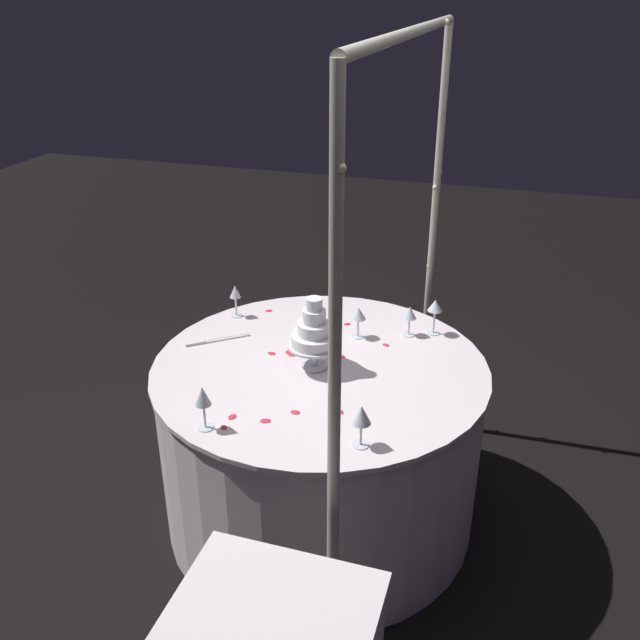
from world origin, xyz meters
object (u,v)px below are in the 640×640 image
(wine_glass_1, at_px, (203,398))
(wine_glass_4, at_px, (358,315))
(wine_glass_2, at_px, (361,416))
(cake_knife, at_px, (214,340))
(decorative_arch, at_px, (401,247))
(tiered_cake, at_px, (314,333))
(main_table, at_px, (320,443))
(wine_glass_3, at_px, (435,307))
(wine_glass_0, at_px, (410,314))
(wine_glass_5, at_px, (235,294))

(wine_glass_1, xyz_separation_m, wine_glass_4, (-0.84, 0.34, -0.02))
(wine_glass_2, height_order, cake_knife, wine_glass_2)
(decorative_arch, distance_m, tiered_cake, 0.52)
(cake_knife, bearing_deg, main_table, 83.35)
(wine_glass_3, xyz_separation_m, wine_glass_4, (0.14, -0.32, -0.02))
(wine_glass_0, height_order, wine_glass_5, wine_glass_5)
(decorative_arch, distance_m, wine_glass_1, 0.90)
(wine_glass_5, bearing_deg, main_table, 57.72)
(tiered_cake, xyz_separation_m, wine_glass_4, (-0.32, 0.10, -0.05))
(wine_glass_3, bearing_deg, wine_glass_1, -34.10)
(wine_glass_2, distance_m, wine_glass_3, 0.92)
(wine_glass_0, xyz_separation_m, cake_knife, (0.32, -0.82, -0.10))
(decorative_arch, bearing_deg, wine_glass_0, -178.28)
(decorative_arch, relative_size, wine_glass_3, 12.66)
(wine_glass_1, xyz_separation_m, wine_glass_5, (-0.88, -0.26, -0.01))
(main_table, xyz_separation_m, wine_glass_0, (-0.38, 0.30, 0.50))
(wine_glass_1, bearing_deg, main_table, 154.93)
(wine_glass_2, xyz_separation_m, wine_glass_4, (-0.78, -0.21, -0.01))
(tiered_cake, height_order, cake_knife, tiered_cake)
(wine_glass_0, distance_m, wine_glass_3, 0.12)
(wine_glass_0, bearing_deg, tiered_cake, -38.32)
(tiered_cake, xyz_separation_m, wine_glass_0, (-0.40, 0.32, -0.05))
(wine_glass_1, distance_m, wine_glass_5, 0.92)
(wine_glass_1, height_order, wine_glass_4, wine_glass_1)
(cake_knife, bearing_deg, tiered_cake, 80.51)
(wine_glass_4, bearing_deg, tiered_cake, -18.24)
(wine_glass_2, bearing_deg, wine_glass_0, 179.77)
(tiered_cake, bearing_deg, wine_glass_4, 161.76)
(wine_glass_2, bearing_deg, wine_glass_4, -164.85)
(wine_glass_4, xyz_separation_m, wine_glass_5, (-0.04, -0.61, 0.01))
(main_table, relative_size, wine_glass_1, 8.19)
(main_table, distance_m, wine_glass_0, 0.70)
(main_table, bearing_deg, decorative_arch, 90.20)
(wine_glass_4, bearing_deg, decorative_arch, 37.72)
(main_table, height_order, wine_glass_3, wine_glass_3)
(main_table, xyz_separation_m, wine_glass_4, (-0.29, 0.09, 0.51))
(wine_glass_2, bearing_deg, wine_glass_5, -134.85)
(wine_glass_2, xyz_separation_m, wine_glass_3, (-0.91, 0.11, 0.01))
(decorative_arch, xyz_separation_m, wine_glass_3, (-0.43, 0.09, -0.43))
(decorative_arch, xyz_separation_m, wine_glass_4, (-0.29, -0.23, -0.45))
(wine_glass_1, distance_m, wine_glass_3, 1.18)
(wine_glass_1, relative_size, cake_knife, 0.71)
(wine_glass_2, relative_size, cake_knife, 0.66)
(main_table, relative_size, cake_knife, 5.80)
(wine_glass_1, xyz_separation_m, wine_glass_3, (-0.98, 0.66, 0.00))
(tiered_cake, xyz_separation_m, wine_glass_2, (0.46, 0.31, -0.04))
(tiered_cake, distance_m, wine_glass_3, 0.62)
(main_table, height_order, cake_knife, cake_knife)
(main_table, distance_m, tiered_cake, 0.56)
(wine_glass_5, distance_m, cake_knife, 0.29)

